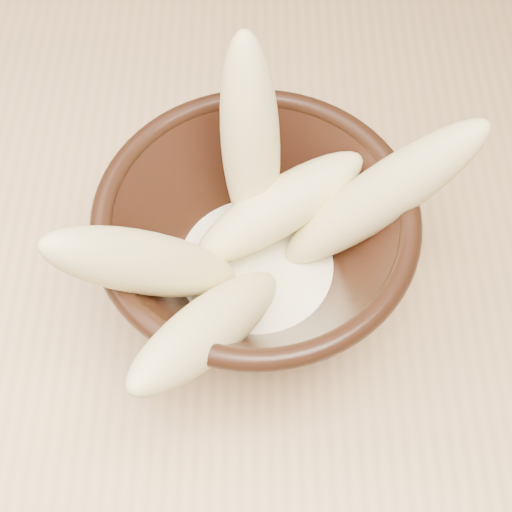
{
  "coord_description": "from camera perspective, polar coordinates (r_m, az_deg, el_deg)",
  "views": [
    {
      "loc": [
        0.12,
        -0.37,
        1.25
      ],
      "look_at": [
        0.12,
        -0.11,
        0.81
      ],
      "focal_mm": 50.0,
      "sensor_mm": 36.0,
      "label": 1
    }
  ],
  "objects": [
    {
      "name": "banana_front",
      "position": [
        0.45,
        -3.6,
        -5.65
      ],
      "size": [
        0.12,
        0.16,
        0.13
      ],
      "primitive_type": "ellipsoid",
      "rotation": [
        0.98,
        0.0,
        -0.58
      ],
      "color": "#F4E890",
      "rests_on": "bowl"
    },
    {
      "name": "table",
      "position": [
        0.69,
        -10.04,
        2.5
      ],
      "size": [
        1.2,
        0.8,
        0.75
      ],
      "color": "tan",
      "rests_on": "ground"
    },
    {
      "name": "banana_across",
      "position": [
        0.5,
        1.86,
        3.88
      ],
      "size": [
        0.14,
        0.1,
        0.08
      ],
      "primitive_type": "ellipsoid",
      "rotation": [
        1.28,
        0.0,
        2.05
      ],
      "color": "#F4E890",
      "rests_on": "bowl"
    },
    {
      "name": "banana_upright",
      "position": [
        0.48,
        -0.43,
        8.91
      ],
      "size": [
        0.05,
        0.09,
        0.17
      ],
      "primitive_type": "ellipsoid",
      "rotation": [
        0.29,
        0.0,
        3.3
      ],
      "color": "#F4E890",
      "rests_on": "bowl"
    },
    {
      "name": "milk_puddle",
      "position": [
        0.52,
        0.0,
        -1.03
      ],
      "size": [
        0.12,
        0.12,
        0.02
      ],
      "primitive_type": "cylinder",
      "color": "#FEF9CD",
      "rests_on": "bowl"
    },
    {
      "name": "bowl",
      "position": [
        0.5,
        -0.0,
        0.58
      ],
      "size": [
        0.22,
        0.22,
        0.12
      ],
      "rotation": [
        0.0,
        0.0,
        0.14
      ],
      "color": "black",
      "rests_on": "table"
    },
    {
      "name": "banana_left",
      "position": [
        0.45,
        -8.37,
        -0.62
      ],
      "size": [
        0.14,
        0.1,
        0.16
      ],
      "primitive_type": "ellipsoid",
      "rotation": [
        0.69,
        0.0,
        -1.07
      ],
      "color": "#F4E890",
      "rests_on": "bowl"
    },
    {
      "name": "banana_right",
      "position": [
        0.48,
        9.77,
        4.63
      ],
      "size": [
        0.15,
        0.07,
        0.15
      ],
      "primitive_type": "ellipsoid",
      "rotation": [
        0.75,
        0.0,
        1.75
      ],
      "color": "#F4E890",
      "rests_on": "bowl"
    }
  ]
}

